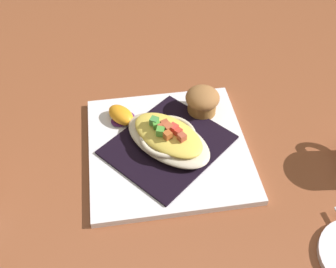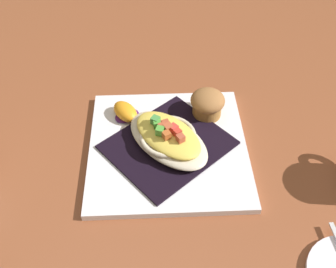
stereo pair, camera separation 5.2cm
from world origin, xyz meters
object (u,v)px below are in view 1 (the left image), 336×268
square_plate (168,148)px  gratin_dish (168,137)px  orange_garnish (121,116)px  muffin (202,101)px

square_plate → gratin_dish: (0.00, -0.00, 0.03)m
square_plate → orange_garnish: size_ratio=4.15×
gratin_dish → orange_garnish: gratin_dish is taller
square_plate → muffin: muffin is taller
gratin_dish → orange_garnish: size_ratio=2.86×
gratin_dish → orange_garnish: (-0.06, -0.09, -0.01)m
muffin → orange_garnish: size_ratio=0.95×
square_plate → gratin_dish: bearing=-64.8°
square_plate → gratin_dish: gratin_dish is taller
square_plate → orange_garnish: 0.11m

